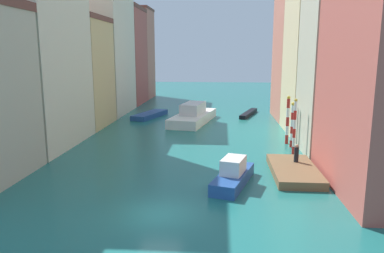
% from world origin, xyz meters
% --- Properties ---
extents(ground_plane, '(154.00, 154.00, 0.00)m').
position_xyz_m(ground_plane, '(0.00, 24.50, 0.00)').
color(ground_plane, '#1E6B66').
extents(building_left_1, '(8.07, 12.08, 21.23)m').
position_xyz_m(building_left_1, '(-14.95, 15.37, 10.63)').
color(building_left_1, beige).
rests_on(building_left_1, ground).
extents(building_left_2, '(8.07, 8.76, 13.55)m').
position_xyz_m(building_left_2, '(-14.95, 25.74, 6.79)').
color(building_left_2, '#DBB77A').
rests_on(building_left_2, ground).
extents(building_left_3, '(8.07, 12.09, 21.61)m').
position_xyz_m(building_left_3, '(-14.95, 36.37, 10.82)').
color(building_left_3, beige).
rests_on(building_left_3, ground).
extents(building_left_4, '(8.07, 10.25, 17.32)m').
position_xyz_m(building_left_4, '(-14.95, 47.60, 8.67)').
color(building_left_4, '#B25147').
rests_on(building_left_4, ground).
extents(building_left_5, '(8.07, 8.27, 18.08)m').
position_xyz_m(building_left_5, '(-14.95, 56.83, 9.05)').
color(building_left_5, '#C6705B').
rests_on(building_left_5, ground).
extents(building_right_1, '(8.07, 7.35, 17.58)m').
position_xyz_m(building_right_1, '(14.95, 15.11, 8.80)').
color(building_right_1, '#BCB299').
rests_on(building_right_1, ground).
extents(building_right_2, '(8.07, 9.60, 19.42)m').
position_xyz_m(building_right_2, '(14.95, 23.78, 9.72)').
color(building_right_2, beige).
rests_on(building_right_2, ground).
extents(building_right_3, '(8.07, 10.00, 17.55)m').
position_xyz_m(building_right_3, '(14.95, 33.50, 8.79)').
color(building_right_3, '#C6705B').
rests_on(building_right_3, ground).
extents(waterfront_dock, '(3.31, 7.15, 0.61)m').
position_xyz_m(waterfront_dock, '(9.03, 7.89, 0.31)').
color(waterfront_dock, brown).
rests_on(waterfront_dock, ground).
extents(person_on_dock, '(0.36, 0.36, 1.44)m').
position_xyz_m(person_on_dock, '(9.42, 9.20, 1.28)').
color(person_on_dock, black).
rests_on(person_on_dock, waterfront_dock).
extents(mooring_pole_0, '(0.29, 0.29, 5.16)m').
position_xyz_m(mooring_pole_0, '(10.00, 13.47, 2.62)').
color(mooring_pole_0, red).
rests_on(mooring_pole_0, ground).
extents(mooring_pole_1, '(0.37, 0.37, 4.46)m').
position_xyz_m(mooring_pole_1, '(10.37, 16.52, 2.28)').
color(mooring_pole_1, red).
rests_on(mooring_pole_1, ground).
extents(mooring_pole_2, '(0.35, 0.35, 4.91)m').
position_xyz_m(mooring_pole_2, '(10.14, 17.87, 2.51)').
color(mooring_pole_2, red).
rests_on(mooring_pole_2, ground).
extents(vaporetto_white, '(5.96, 12.04, 2.59)m').
position_xyz_m(vaporetto_white, '(-0.29, 29.25, 0.90)').
color(vaporetto_white, white).
rests_on(vaporetto_white, ground).
extents(gondola_black, '(3.20, 8.08, 0.54)m').
position_xyz_m(gondola_black, '(7.53, 35.71, 0.27)').
color(gondola_black, black).
rests_on(gondola_black, ground).
extents(motorboat_0, '(4.27, 7.88, 0.68)m').
position_xyz_m(motorboat_0, '(-6.85, 32.76, 0.34)').
color(motorboat_0, '#234C93').
rests_on(motorboat_0, ground).
extents(motorboat_1, '(3.34, 6.18, 1.93)m').
position_xyz_m(motorboat_1, '(4.37, 5.34, 0.69)').
color(motorboat_1, '#234C93').
rests_on(motorboat_1, ground).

